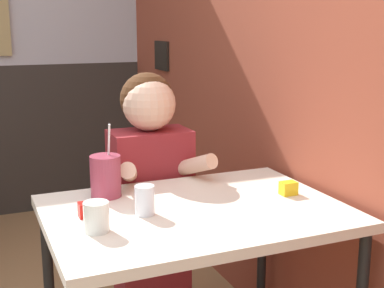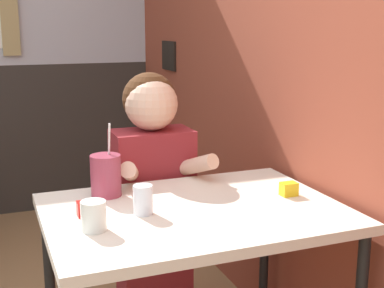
{
  "view_description": "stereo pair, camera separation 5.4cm",
  "coord_description": "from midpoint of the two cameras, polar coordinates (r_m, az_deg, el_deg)",
  "views": [
    {
      "loc": [
        0.07,
        -1.24,
        1.39
      ],
      "look_at": [
        0.82,
        0.53,
        0.96
      ],
      "focal_mm": 50.0,
      "sensor_mm": 36.0,
      "label": 1
    },
    {
      "loc": [
        0.12,
        -1.26,
        1.39
      ],
      "look_at": [
        0.82,
        0.53,
        0.96
      ],
      "focal_mm": 50.0,
      "sensor_mm": 36.0,
      "label": 2
    }
  ],
  "objects": [
    {
      "name": "cocktail_pitcher",
      "position": [
        2.0,
        -9.96,
        -3.39
      ],
      "size": [
        0.11,
        0.11,
        0.27
      ],
      "color": "#99384C",
      "rests_on": "main_table"
    },
    {
      "name": "main_table",
      "position": [
        1.89,
        -0.48,
        -8.96
      ],
      "size": [
        1.02,
        0.74,
        0.77
      ],
      "color": "beige",
      "rests_on": "ground_plane"
    },
    {
      "name": "condiment_mustard",
      "position": [
        2.03,
        9.5,
        -4.68
      ],
      "size": [
        0.06,
        0.04,
        0.05
      ],
      "color": "yellow",
      "rests_on": "main_table"
    },
    {
      "name": "brick_wall_right",
      "position": [
        2.91,
        2.34,
        11.95
      ],
      "size": [
        0.08,
        4.78,
        2.7
      ],
      "color": "brown",
      "rests_on": "ground_plane"
    },
    {
      "name": "condiment_ketchup",
      "position": [
        1.82,
        -11.9,
        -6.87
      ],
      "size": [
        0.06,
        0.04,
        0.05
      ],
      "color": "#B7140F",
      "rests_on": "main_table"
    },
    {
      "name": "glass_center",
      "position": [
        1.68,
        -11.07,
        -7.64
      ],
      "size": [
        0.08,
        0.08,
        0.09
      ],
      "color": "silver",
      "rests_on": "main_table"
    },
    {
      "name": "glass_near_pitcher",
      "position": [
        1.8,
        -5.93,
        -5.98
      ],
      "size": [
        0.07,
        0.07,
        0.1
      ],
      "color": "silver",
      "rests_on": "main_table"
    },
    {
      "name": "person_seated",
      "position": [
        2.35,
        -5.08,
        -5.64
      ],
      "size": [
        0.42,
        0.42,
        1.19
      ],
      "color": "maroon",
      "rests_on": "ground_plane"
    }
  ]
}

